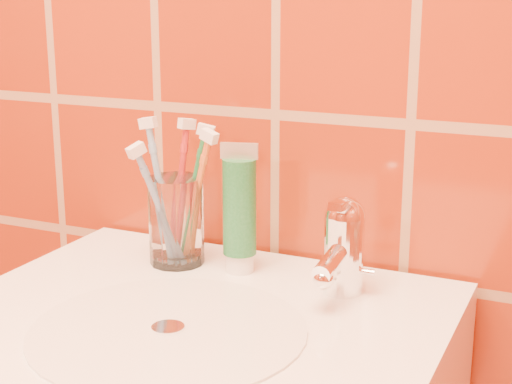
% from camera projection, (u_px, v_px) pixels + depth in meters
% --- Properties ---
extents(glass_tumbler, '(0.10, 0.10, 0.12)m').
position_uv_depth(glass_tumbler, '(176.00, 221.00, 1.03)').
color(glass_tumbler, white).
rests_on(glass_tumbler, pedestal_sink).
extents(toothpaste_tube, '(0.05, 0.04, 0.17)m').
position_uv_depth(toothpaste_tube, '(240.00, 212.00, 1.00)').
color(toothpaste_tube, white).
rests_on(toothpaste_tube, pedestal_sink).
extents(faucet, '(0.05, 0.11, 0.12)m').
position_uv_depth(faucet, '(343.00, 243.00, 0.93)').
color(faucet, white).
rests_on(faucet, pedestal_sink).
extents(toothbrush_0, '(0.06, 0.06, 0.20)m').
position_uv_depth(toothbrush_0, '(161.00, 193.00, 1.02)').
color(toothbrush_0, '#7AA9D9').
rests_on(toothbrush_0, glass_tumbler).
extents(toothbrush_1, '(0.06, 0.09, 0.20)m').
position_uv_depth(toothbrush_1, '(180.00, 191.00, 1.04)').
color(toothbrush_1, red).
rests_on(toothbrush_1, glass_tumbler).
extents(toothbrush_2, '(0.11, 0.09, 0.19)m').
position_uv_depth(toothbrush_2, '(195.00, 199.00, 1.02)').
color(toothbrush_2, orange).
rests_on(toothbrush_2, glass_tumbler).
extents(toothbrush_3, '(0.11, 0.15, 0.19)m').
position_uv_depth(toothbrush_3, '(160.00, 207.00, 1.00)').
color(toothbrush_3, '#688AB9').
rests_on(toothbrush_3, glass_tumbler).
extents(toothbrush_4, '(0.09, 0.08, 0.20)m').
position_uv_depth(toothbrush_4, '(192.00, 195.00, 1.03)').
color(toothbrush_4, '#1F7740').
rests_on(toothbrush_4, glass_tumbler).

